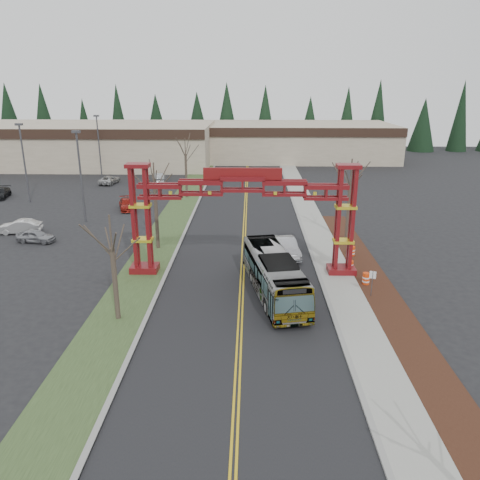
{
  "coord_description": "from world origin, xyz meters",
  "views": [
    {
      "loc": [
        0.61,
        -17.3,
        14.65
      ],
      "look_at": [
        -0.13,
        15.06,
        3.8
      ],
      "focal_mm": 35.0,
      "sensor_mm": 36.0,
      "label": 1
    }
  ],
  "objects_px": {
    "barrel_mid": "(350,266)",
    "street_sign": "(372,279)",
    "transit_bus": "(274,274)",
    "bare_tree_median_near": "(112,248)",
    "parked_car_near_b": "(20,227)",
    "parked_car_mid_a": "(127,204)",
    "parked_car_far_b": "(110,180)",
    "light_pole_far": "(99,141)",
    "parked_car_far_c": "(1,193)",
    "barrel_north": "(352,252)",
    "gateway_arch": "(243,201)",
    "bare_tree_median_mid": "(155,188)",
    "retail_building_west": "(90,144)",
    "light_pole_near": "(80,170)",
    "parked_car_far_a": "(159,178)",
    "bare_tree_right_far": "(350,183)",
    "silver_sedan": "(286,247)",
    "parked_car_near_a": "(36,236)",
    "light_pole_mid": "(24,157)",
    "bare_tree_median_far": "(185,155)",
    "barrel_south": "(366,279)"
  },
  "relations": [
    {
      "from": "bare_tree_right_far",
      "to": "light_pole_far",
      "type": "distance_m",
      "value": 48.33
    },
    {
      "from": "parked_car_near_a",
      "to": "retail_building_west",
      "type": "bearing_deg",
      "value": 20.32
    },
    {
      "from": "parked_car_mid_a",
      "to": "bare_tree_right_far",
      "type": "distance_m",
      "value": 27.63
    },
    {
      "from": "bare_tree_median_mid",
      "to": "street_sign",
      "type": "bearing_deg",
      "value": -30.37
    },
    {
      "from": "gateway_arch",
      "to": "parked_car_near_a",
      "type": "distance_m",
      "value": 22.12
    },
    {
      "from": "gateway_arch",
      "to": "bare_tree_median_mid",
      "type": "height_order",
      "value": "gateway_arch"
    },
    {
      "from": "transit_bus",
      "to": "parked_car_mid_a",
      "type": "bearing_deg",
      "value": 114.37
    },
    {
      "from": "retail_building_west",
      "to": "parked_car_far_c",
      "type": "distance_m",
      "value": 28.71
    },
    {
      "from": "transit_bus",
      "to": "bare_tree_median_near",
      "type": "height_order",
      "value": "bare_tree_median_near"
    },
    {
      "from": "parked_car_near_a",
      "to": "parked_car_far_b",
      "type": "relative_size",
      "value": 0.83
    },
    {
      "from": "parked_car_near_b",
      "to": "parked_car_mid_a",
      "type": "distance_m",
      "value": 13.1
    },
    {
      "from": "retail_building_west",
      "to": "bare_tree_median_mid",
      "type": "distance_m",
      "value": 53.0
    },
    {
      "from": "parked_car_far_a",
      "to": "bare_tree_right_far",
      "type": "bearing_deg",
      "value": 122.03
    },
    {
      "from": "parked_car_far_a",
      "to": "barrel_mid",
      "type": "relative_size",
      "value": 4.85
    },
    {
      "from": "parked_car_far_a",
      "to": "street_sign",
      "type": "distance_m",
      "value": 46.83
    },
    {
      "from": "parked_car_near_b",
      "to": "parked_car_far_a",
      "type": "distance_m",
      "value": 27.97
    },
    {
      "from": "barrel_south",
      "to": "bare_tree_right_far",
      "type": "bearing_deg",
      "value": 87.09
    },
    {
      "from": "parked_car_far_c",
      "to": "barrel_south",
      "type": "relative_size",
      "value": 4.5
    },
    {
      "from": "parked_car_near_a",
      "to": "light_pole_mid",
      "type": "bearing_deg",
      "value": 34.71
    },
    {
      "from": "parked_car_near_b",
      "to": "bare_tree_right_far",
      "type": "height_order",
      "value": "bare_tree_right_far"
    },
    {
      "from": "gateway_arch",
      "to": "transit_bus",
      "type": "distance_m",
      "value": 6.42
    },
    {
      "from": "bare_tree_median_mid",
      "to": "light_pole_near",
      "type": "bearing_deg",
      "value": 138.49
    },
    {
      "from": "parked_car_far_a",
      "to": "barrel_mid",
      "type": "bearing_deg",
      "value": 114.03
    },
    {
      "from": "transit_bus",
      "to": "silver_sedan",
      "type": "distance_m",
      "value": 8.17
    },
    {
      "from": "parked_car_near_a",
      "to": "light_pole_far",
      "type": "xyz_separation_m",
      "value": [
        -4.25,
        34.88,
        5.07
      ]
    },
    {
      "from": "bare_tree_median_far",
      "to": "bare_tree_median_near",
      "type": "bearing_deg",
      "value": -90.0
    },
    {
      "from": "gateway_arch",
      "to": "bare_tree_right_far",
      "type": "bearing_deg",
      "value": 39.56
    },
    {
      "from": "transit_bus",
      "to": "parked_car_near_b",
      "type": "bearing_deg",
      "value": 140.27
    },
    {
      "from": "transit_bus",
      "to": "light_pole_near",
      "type": "bearing_deg",
      "value": 126.82
    },
    {
      "from": "barrel_mid",
      "to": "street_sign",
      "type": "bearing_deg",
      "value": -83.69
    },
    {
      "from": "bare_tree_median_far",
      "to": "bare_tree_right_far",
      "type": "relative_size",
      "value": 0.98
    },
    {
      "from": "bare_tree_median_far",
      "to": "light_pole_near",
      "type": "height_order",
      "value": "light_pole_near"
    },
    {
      "from": "silver_sedan",
      "to": "parked_car_mid_a",
      "type": "height_order",
      "value": "silver_sedan"
    },
    {
      "from": "parked_car_near_b",
      "to": "street_sign",
      "type": "xyz_separation_m",
      "value": [
        32.44,
        -14.5,
        0.74
      ]
    },
    {
      "from": "bare_tree_median_near",
      "to": "light_pole_near",
      "type": "relative_size",
      "value": 0.71
    },
    {
      "from": "parked_car_far_c",
      "to": "barrel_north",
      "type": "height_order",
      "value": "parked_car_far_c"
    },
    {
      "from": "retail_building_west",
      "to": "barrel_north",
      "type": "xyz_separation_m",
      "value": [
        39.67,
        -50.0,
        -3.27
      ]
    },
    {
      "from": "gateway_arch",
      "to": "parked_car_far_b",
      "type": "xyz_separation_m",
      "value": [
        -21.09,
        35.25,
        -5.37
      ]
    },
    {
      "from": "parked_car_far_b",
      "to": "bare_tree_right_far",
      "type": "xyz_separation_m",
      "value": [
        31.09,
        -26.99,
        5.16
      ]
    },
    {
      "from": "light_pole_near",
      "to": "light_pole_far",
      "type": "xyz_separation_m",
      "value": [
        -6.67,
        27.73,
        -0.09
      ]
    },
    {
      "from": "retail_building_west",
      "to": "barrel_north",
      "type": "distance_m",
      "value": 63.91
    },
    {
      "from": "retail_building_west",
      "to": "barrel_north",
      "type": "bearing_deg",
      "value": -51.57
    },
    {
      "from": "parked_car_near_a",
      "to": "parked_car_near_b",
      "type": "distance_m",
      "value": 4.05
    },
    {
      "from": "parked_car_far_c",
      "to": "barrel_south",
      "type": "bearing_deg",
      "value": -44.67
    },
    {
      "from": "light_pole_near",
      "to": "parked_car_far_a",
      "type": "bearing_deg",
      "value": 79.25
    },
    {
      "from": "silver_sedan",
      "to": "parked_car_far_c",
      "type": "relative_size",
      "value": 1.09
    },
    {
      "from": "bare_tree_median_far",
      "to": "bare_tree_right_far",
      "type": "distance_m",
      "value": 25.57
    },
    {
      "from": "parked_car_far_b",
      "to": "light_pole_far",
      "type": "distance_m",
      "value": 9.21
    },
    {
      "from": "parked_car_mid_a",
      "to": "parked_car_far_c",
      "type": "relative_size",
      "value": 0.98
    },
    {
      "from": "parked_car_near_b",
      "to": "barrel_south",
      "type": "relative_size",
      "value": 4.26
    }
  ]
}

